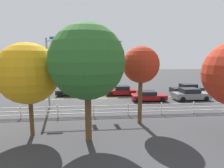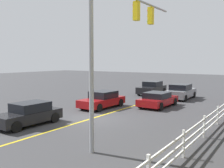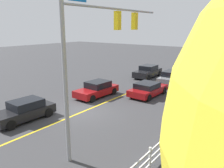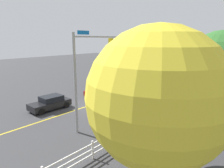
% 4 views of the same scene
% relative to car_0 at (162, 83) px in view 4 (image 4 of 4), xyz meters
% --- Properties ---
extents(ground_plane, '(120.00, 120.00, 0.00)m').
position_rel_car_0_xyz_m(ground_plane, '(12.15, -2.05, -0.73)').
color(ground_plane, '#38383A').
extents(lane_center_stripe, '(28.00, 0.16, 0.01)m').
position_rel_car_0_xyz_m(lane_center_stripe, '(8.15, -2.05, -0.73)').
color(lane_center_stripe, gold).
rests_on(lane_center_stripe, ground_plane).
extents(signal_assembly, '(8.09, 0.38, 7.57)m').
position_rel_car_0_xyz_m(signal_assembly, '(14.91, 1.93, 4.61)').
color(signal_assembly, gray).
rests_on(signal_assembly, ground_plane).
extents(car_0, '(4.58, 2.07, 1.52)m').
position_rel_car_0_xyz_m(car_0, '(0.00, 0.00, 0.00)').
color(car_0, slate).
rests_on(car_0, ground_plane).
extents(car_1, '(4.39, 2.06, 1.38)m').
position_rel_car_0_xyz_m(car_1, '(8.50, -3.79, -0.07)').
color(car_1, maroon).
rests_on(car_1, ground_plane).
extents(car_2, '(4.34, 2.14, 1.26)m').
position_rel_car_0_xyz_m(car_2, '(5.54, -0.14, -0.11)').
color(car_2, maroon).
rests_on(car_2, ground_plane).
extents(car_3, '(4.77, 2.14, 1.50)m').
position_rel_car_0_xyz_m(car_3, '(-1.61, -3.98, -0.01)').
color(car_3, black).
rests_on(car_3, ground_plane).
extents(car_4, '(4.13, 1.94, 1.38)m').
position_rel_car_0_xyz_m(car_4, '(15.64, -4.17, -0.06)').
color(car_4, black).
rests_on(car_4, ground_plane).
extents(white_rail_fence, '(26.10, 0.10, 1.15)m').
position_rel_car_0_xyz_m(white_rail_fence, '(9.15, 5.39, -0.13)').
color(white_rail_fence, white).
rests_on(white_rail_fence, ground_plane).
extents(tree_0, '(4.11, 4.11, 6.42)m').
position_rel_car_0_xyz_m(tree_0, '(16.64, 9.20, 3.62)').
color(tree_0, brown).
rests_on(tree_0, ground_plane).
extents(tree_1, '(4.36, 4.36, 7.44)m').
position_rel_car_0_xyz_m(tree_1, '(21.02, 10.56, 4.51)').
color(tree_1, brown).
rests_on(tree_1, ground_plane).
extents(tree_3, '(2.93, 2.93, 6.32)m').
position_rel_car_0_xyz_m(tree_3, '(8.57, 7.58, 4.07)').
color(tree_3, brown).
rests_on(tree_3, ground_plane).
extents(tree_4, '(4.74, 4.74, 7.53)m').
position_rel_car_0_xyz_m(tree_4, '(12.69, 10.36, 4.40)').
color(tree_4, brown).
rests_on(tree_4, ground_plane).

